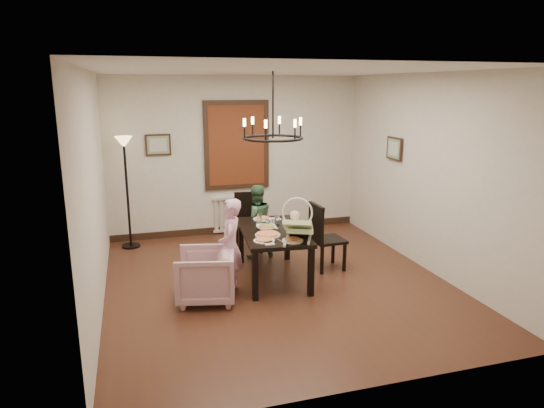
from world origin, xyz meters
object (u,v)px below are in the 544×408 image
floor_lamp (127,194)px  chair_far (249,223)px  chair_right (328,236)px  drinking_glass (268,225)px  dining_table (273,236)px  elderly_woman (231,254)px  seated_man (256,227)px  armchair (206,275)px  baby_bouncer (298,226)px

floor_lamp → chair_far: bearing=-21.9°
chair_right → drinking_glass: 0.97m
chair_far → dining_table: bearing=-82.0°
elderly_woman → seated_man: (0.65, 1.21, -0.04)m
chair_far → drinking_glass: chair_far is taller
seated_man → chair_far: bearing=-88.0°
floor_lamp → chair_right: bearing=-33.7°
elderly_woman → seated_man: size_ratio=1.08×
dining_table → chair_far: (-0.05, 1.21, -0.14)m
elderly_woman → drinking_glass: 0.73m
chair_far → chair_right: size_ratio=0.95×
chair_right → drinking_glass: (-0.93, -0.08, 0.27)m
drinking_glass → floor_lamp: bearing=133.6°
armchair → elderly_woman: (0.35, 0.15, 0.19)m
dining_table → seated_man: size_ratio=1.63×
seated_man → baby_bouncer: (0.19, -1.41, 0.41)m
elderly_woman → chair_right: bearing=122.6°
drinking_glass → baby_bouncer: bearing=-65.0°
dining_table → chair_far: chair_far is taller
dining_table → elderly_woman: (-0.66, -0.31, -0.10)m
armchair → baby_bouncer: bearing=100.7°
dining_table → elderly_woman: bearing=-149.1°
chair_far → elderly_woman: (-0.61, -1.52, 0.04)m
chair_far → baby_bouncer: bearing=-76.3°
dining_table → baby_bouncer: baby_bouncer is taller
chair_far → floor_lamp: size_ratio=0.53×
dining_table → armchair: 1.15m
chair_far → armchair: 1.94m
dining_table → chair_right: (0.87, 0.11, -0.11)m
chair_far → armchair: (-0.96, -1.68, -0.15)m
dining_table → floor_lamp: (-1.89, 1.95, 0.29)m
chair_right → elderly_woman: 1.58m
elderly_woman → chair_far: bearing=175.2°
dining_table → chair_far: 1.22m
chair_right → seated_man: chair_right is taller
drinking_glass → dining_table: bearing=-27.6°
armchair → seated_man: 1.70m
chair_right → seated_man: bearing=44.1°
baby_bouncer → floor_lamp: floor_lamp is taller
baby_bouncer → drinking_glass: (-0.25, 0.54, -0.12)m
seated_man → drinking_glass: 0.92m
chair_far → seated_man: (0.04, -0.31, 0.00)m
dining_table → chair_right: 0.88m
dining_table → chair_far: size_ratio=1.65×
elderly_woman → baby_bouncer: (0.85, -0.20, 0.37)m
elderly_woman → baby_bouncer: 0.94m
dining_table → armchair: size_ratio=2.17×
seated_man → floor_lamp: 2.20m
chair_right → dining_table: bearing=93.5°
seated_man → drinking_glass: bearing=80.8°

